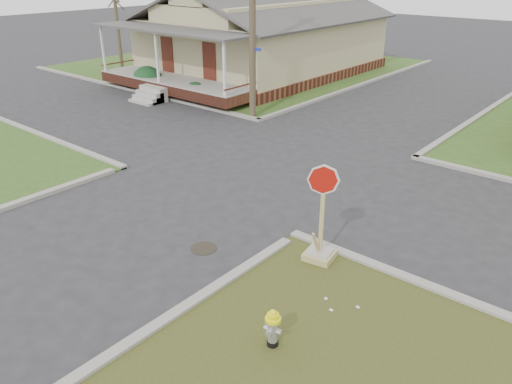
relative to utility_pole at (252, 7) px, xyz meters
The scene contains 11 objects.
ground 10.89m from the utility_pole, 64.74° to the right, with size 120.00×120.00×0.00m, color #29282B.
verge_far_left 13.48m from the utility_pole, 134.04° to the left, with size 19.00×19.00×0.05m, color #2F4F1C.
curbs 7.39m from the utility_pole, 42.88° to the right, with size 80.00×40.00×0.12m, color gray, non-canonical shape.
manhole 12.29m from the utility_pole, 55.75° to the right, with size 0.64×0.64×0.01m, color black.
corner_house 9.99m from the utility_pole, 126.69° to the left, with size 10.10×15.50×5.30m.
utility_pole is the anchor object (origin of this frame).
tree_far_left 14.31m from the utility_pole, 167.34° to the left, with size 0.22×0.22×4.90m, color #3C3123.
fire_hydrant 15.32m from the utility_pole, 48.36° to the right, with size 0.29×0.29×0.77m.
stop_sign 12.62m from the utility_pole, 42.28° to the right, with size 0.67×0.65×2.35m.
hedge_left 8.56m from the utility_pole, behind, with size 1.59×1.30×1.22m, color #163D1E.
hedge_right 5.84m from the utility_pole, behind, with size 1.25×1.03×0.96m, color #163D1E.
Camera 1 is at (9.85, -7.68, 6.31)m, focal length 35.00 mm.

